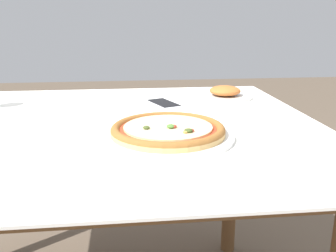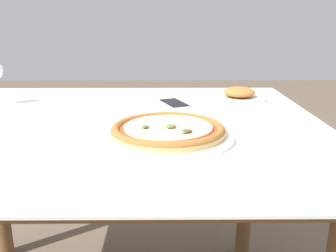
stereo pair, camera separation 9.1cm
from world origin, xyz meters
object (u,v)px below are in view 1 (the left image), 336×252
object	(u,v)px
dining_table	(97,152)
cell_phone	(164,104)
side_plate	(225,93)
pizza_plate	(168,131)

from	to	relation	value
dining_table	cell_phone	bearing A→B (deg)	43.64
dining_table	side_plate	bearing A→B (deg)	33.64
pizza_plate	cell_phone	world-z (taller)	pizza_plate
cell_phone	pizza_plate	bearing A→B (deg)	-93.92
dining_table	cell_phone	xyz separation A→B (m)	(0.21, 0.20, 0.09)
dining_table	cell_phone	size ratio (longest dim) A/B	7.85
dining_table	side_plate	size ratio (longest dim) A/B	6.49
dining_table	side_plate	distance (m)	0.54
pizza_plate	cell_phone	size ratio (longest dim) A/B	2.04
dining_table	pizza_plate	world-z (taller)	pizza_plate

